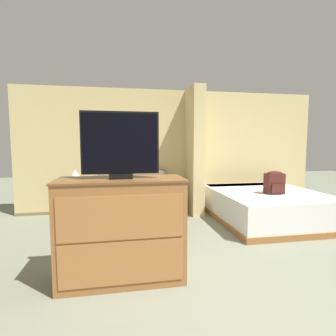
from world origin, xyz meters
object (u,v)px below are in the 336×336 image
(tv, at_px, (121,145))
(backpack, at_px, (274,182))
(couch, at_px, (134,200))
(tv_dresser, at_px, (122,230))
(coffee_table, at_px, (142,209))
(bed, at_px, (265,205))
(table_lamp, at_px, (75,178))

(tv, xyz_separation_m, backpack, (2.70, 1.48, -0.67))
(couch, bearing_deg, tv_dresser, -95.74)
(tv, bearing_deg, coffee_table, 77.50)
(tv_dresser, bearing_deg, couch, 84.26)
(tv, xyz_separation_m, bed, (2.70, 1.74, -1.15))
(tv, relative_size, bed, 0.36)
(couch, xyz_separation_m, coffee_table, (0.08, -1.00, 0.06))
(bed, height_order, backpack, backpack)
(coffee_table, relative_size, table_lamp, 1.73)
(couch, xyz_separation_m, tv_dresser, (-0.25, -2.46, 0.23))
(table_lamp, height_order, tv, tv)
(bed, xyz_separation_m, backpack, (0.00, -0.27, 0.48))
(coffee_table, bearing_deg, bed, 6.90)
(coffee_table, height_order, table_lamp, table_lamp)
(table_lamp, bearing_deg, coffee_table, -39.39)
(couch, bearing_deg, backpack, -21.74)
(bed, bearing_deg, tv, -147.15)
(coffee_table, distance_m, tv_dresser, 1.50)
(table_lamp, xyz_separation_m, tv, (0.85, -2.42, 0.63))
(coffee_table, bearing_deg, couch, 94.33)
(couch, height_order, table_lamp, table_lamp)
(couch, height_order, tv, tv)
(tv_dresser, bearing_deg, coffee_table, 77.51)
(coffee_table, xyz_separation_m, tv_dresser, (-0.32, -1.46, 0.16))
(table_lamp, bearing_deg, tv_dresser, -70.61)
(table_lamp, relative_size, tv, 0.54)
(tv_dresser, relative_size, bed, 0.60)
(tv_dresser, height_order, backpack, tv_dresser)
(tv, height_order, backpack, tv)
(tv_dresser, distance_m, bed, 3.23)
(table_lamp, relative_size, bed, 0.20)
(bed, bearing_deg, coffee_table, -173.10)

